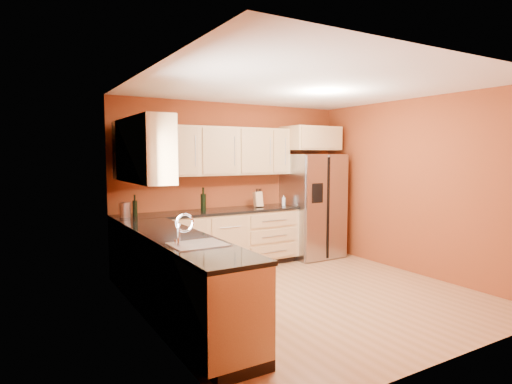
% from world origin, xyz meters
% --- Properties ---
extents(floor, '(4.00, 4.00, 0.00)m').
position_xyz_m(floor, '(0.00, 0.00, 0.00)').
color(floor, '#9A653B').
rests_on(floor, ground).
extents(ceiling, '(4.00, 4.00, 0.00)m').
position_xyz_m(ceiling, '(0.00, 0.00, 2.60)').
color(ceiling, white).
rests_on(ceiling, wall_back).
extents(wall_back, '(4.00, 0.04, 2.60)m').
position_xyz_m(wall_back, '(0.00, 2.00, 1.30)').
color(wall_back, maroon).
rests_on(wall_back, floor).
extents(wall_front, '(4.00, 0.04, 2.60)m').
position_xyz_m(wall_front, '(0.00, -2.00, 1.30)').
color(wall_front, maroon).
rests_on(wall_front, floor).
extents(wall_left, '(0.04, 4.00, 2.60)m').
position_xyz_m(wall_left, '(-2.00, 0.00, 1.30)').
color(wall_left, maroon).
rests_on(wall_left, floor).
extents(wall_right, '(0.04, 4.00, 2.60)m').
position_xyz_m(wall_right, '(2.00, 0.00, 1.30)').
color(wall_right, maroon).
rests_on(wall_right, floor).
extents(base_cabinets_back, '(2.90, 0.60, 0.88)m').
position_xyz_m(base_cabinets_back, '(-0.55, 1.70, 0.44)').
color(base_cabinets_back, tan).
rests_on(base_cabinets_back, floor).
extents(base_cabinets_left, '(0.60, 2.80, 0.88)m').
position_xyz_m(base_cabinets_left, '(-1.70, 0.00, 0.44)').
color(base_cabinets_left, tan).
rests_on(base_cabinets_left, floor).
extents(countertop_back, '(2.90, 0.62, 0.04)m').
position_xyz_m(countertop_back, '(-0.55, 1.69, 0.90)').
color(countertop_back, black).
rests_on(countertop_back, base_cabinets_back).
extents(countertop_left, '(0.62, 2.80, 0.04)m').
position_xyz_m(countertop_left, '(-1.69, 0.00, 0.90)').
color(countertop_left, black).
rests_on(countertop_left, base_cabinets_left).
extents(upper_cabinets_back, '(2.30, 0.33, 0.75)m').
position_xyz_m(upper_cabinets_back, '(-0.25, 1.83, 1.83)').
color(upper_cabinets_back, tan).
rests_on(upper_cabinets_back, wall_back).
extents(upper_cabinets_left, '(0.33, 1.35, 0.75)m').
position_xyz_m(upper_cabinets_left, '(-1.83, 0.72, 1.83)').
color(upper_cabinets_left, tan).
rests_on(upper_cabinets_left, wall_left).
extents(corner_upper_cabinet, '(0.67, 0.67, 0.75)m').
position_xyz_m(corner_upper_cabinet, '(-1.67, 1.67, 1.83)').
color(corner_upper_cabinet, tan).
rests_on(corner_upper_cabinet, wall_back).
extents(over_fridge_cabinet, '(0.92, 0.60, 0.40)m').
position_xyz_m(over_fridge_cabinet, '(1.35, 1.70, 2.05)').
color(over_fridge_cabinet, tan).
rests_on(over_fridge_cabinet, wall_back).
extents(refrigerator, '(0.90, 0.75, 1.78)m').
position_xyz_m(refrigerator, '(1.35, 1.62, 0.89)').
color(refrigerator, '#A6A6AB').
rests_on(refrigerator, floor).
extents(window, '(0.03, 0.90, 1.00)m').
position_xyz_m(window, '(-1.98, -0.50, 1.55)').
color(window, white).
rests_on(window, wall_left).
extents(sink_faucet, '(0.50, 0.42, 0.30)m').
position_xyz_m(sink_faucet, '(-1.69, -0.50, 1.07)').
color(sink_faucet, silver).
rests_on(sink_faucet, countertop_left).
extents(canister_left, '(0.13, 0.13, 0.20)m').
position_xyz_m(canister_left, '(-1.83, 1.68, 1.02)').
color(canister_left, '#A6A6AB').
rests_on(canister_left, countertop_back).
extents(canister_right, '(0.15, 0.15, 0.20)m').
position_xyz_m(canister_right, '(-1.85, 1.66, 1.02)').
color(canister_right, '#A6A6AB').
rests_on(canister_right, countertop_back).
extents(wine_bottle_a, '(0.08, 0.08, 0.30)m').
position_xyz_m(wine_bottle_a, '(-1.69, 1.72, 1.07)').
color(wine_bottle_a, black).
rests_on(wine_bottle_a, countertop_back).
extents(wine_bottle_b, '(0.10, 0.10, 0.36)m').
position_xyz_m(wine_bottle_b, '(-0.68, 1.68, 1.10)').
color(wine_bottle_b, black).
rests_on(wine_bottle_b, countertop_back).
extents(knife_block, '(0.13, 0.12, 0.24)m').
position_xyz_m(knife_block, '(0.32, 1.74, 1.04)').
color(knife_block, tan).
rests_on(knife_block, countertop_back).
extents(soap_dispenser, '(0.08, 0.08, 0.17)m').
position_xyz_m(soap_dispenser, '(0.78, 1.67, 1.01)').
color(soap_dispenser, silver).
rests_on(soap_dispenser, countertop_back).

